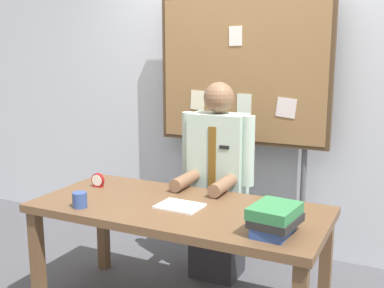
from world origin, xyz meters
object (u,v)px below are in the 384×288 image
Objects in this scene: person at (217,188)px; coffee_mug at (80,200)px; open_notebook at (180,206)px; desk_clock at (98,181)px; book_stack at (275,219)px; bulletin_board at (242,74)px; desk at (179,218)px.

coffee_mug is (-0.52, -0.90, 0.10)m from person.
open_notebook is 0.72m from desk_clock.
book_stack is 1.18m from coffee_mug.
person is at bearing -90.00° from bulletin_board.
book_stack reaches higher than desk.
desk is at bearing -90.00° from person.
bulletin_board is 1.58m from book_stack.
person is 0.63m from open_notebook.
coffee_mug reaches higher than open_notebook.
desk is 6.73× the size of open_notebook.
bulletin_board is (0.00, 0.48, 0.80)m from person.
bulletin_board is 1.63m from coffee_mug.
desk is 1.24× the size of person.
desk is 0.71m from desk_clock.
bulletin_board reaches higher than desk_clock.
person is 15.64× the size of coffee_mug.
bulletin_board is at bearing 117.02° from book_stack.
desk_clock is (-1.34, 0.31, -0.04)m from book_stack.
bulletin_board is at bearing 54.54° from desk_clock.
desk is 0.09m from open_notebook.
desk_clock is (-0.69, -0.97, -0.71)m from bulletin_board.
person is (0.00, 0.61, 0.03)m from desk.
desk_clock reaches higher than open_notebook.
person is at bearing 90.00° from desk.
book_stack reaches higher than desk_clock.
bulletin_board is (0.00, 1.09, 0.83)m from desk.
open_notebook is 0.60m from coffee_mug.
person is 4.78× the size of book_stack.
coffee_mug reaches higher than desk.
desk_clock is at bearing 112.61° from coffee_mug.
person reaches higher than coffee_mug.
person reaches higher than open_notebook.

